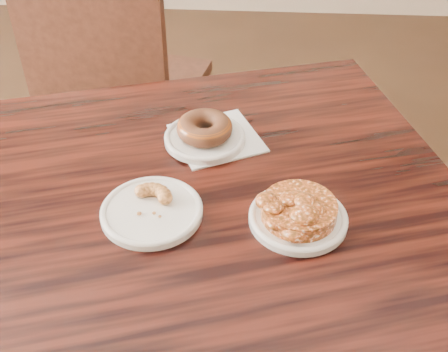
# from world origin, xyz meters

# --- Properties ---
(cafe_table) EXTENTS (1.08, 1.08, 0.75)m
(cafe_table) POSITION_xyz_m (0.15, -0.09, 0.38)
(cafe_table) COLOR black
(cafe_table) RESTS_ON floor
(chair_far) EXTENTS (0.59, 0.59, 0.90)m
(chair_far) POSITION_xyz_m (-0.24, 0.78, 0.45)
(chair_far) COLOR black
(chair_far) RESTS_ON floor
(napkin) EXTENTS (0.22, 0.22, 0.00)m
(napkin) POSITION_xyz_m (0.11, 0.09, 0.75)
(napkin) COLOR white
(napkin) RESTS_ON cafe_table
(plate_donut) EXTENTS (0.17, 0.17, 0.01)m
(plate_donut) POSITION_xyz_m (0.09, 0.07, 0.76)
(plate_donut) COLOR silver
(plate_donut) RESTS_ON napkin
(plate_cruller) EXTENTS (0.18, 0.18, 0.01)m
(plate_cruller) POSITION_xyz_m (0.02, -0.15, 0.76)
(plate_cruller) COLOR white
(plate_cruller) RESTS_ON cafe_table
(plate_fritter) EXTENTS (0.17, 0.17, 0.01)m
(plate_fritter) POSITION_xyz_m (0.27, -0.15, 0.76)
(plate_fritter) COLOR white
(plate_fritter) RESTS_ON cafe_table
(glazed_donut) EXTENTS (0.11, 0.11, 0.04)m
(glazed_donut) POSITION_xyz_m (0.09, 0.07, 0.79)
(glazed_donut) COLOR #923D15
(glazed_donut) RESTS_ON plate_donut
(apple_fritter) EXTENTS (0.17, 0.17, 0.04)m
(apple_fritter) POSITION_xyz_m (0.27, -0.15, 0.78)
(apple_fritter) COLOR #462307
(apple_fritter) RESTS_ON plate_fritter
(cruller_fragment) EXTENTS (0.09, 0.09, 0.02)m
(cruller_fragment) POSITION_xyz_m (0.02, -0.15, 0.77)
(cruller_fragment) COLOR brown
(cruller_fragment) RESTS_ON plate_cruller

